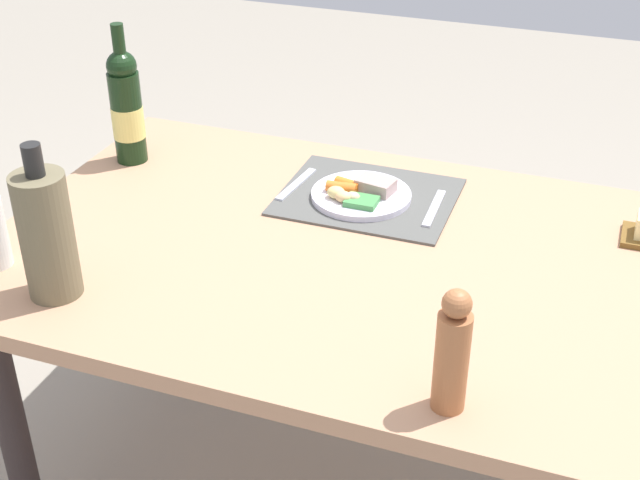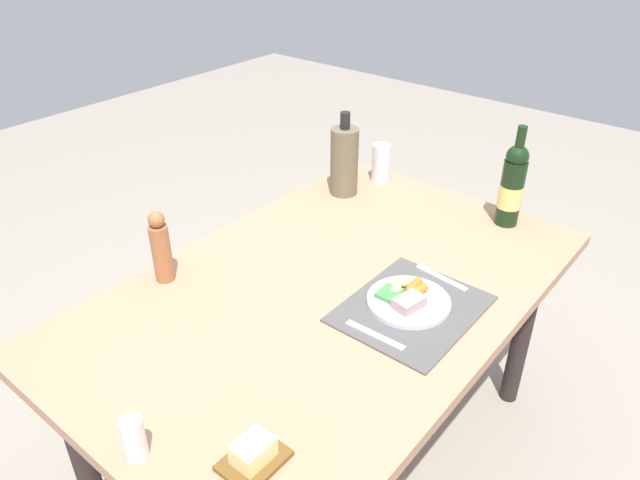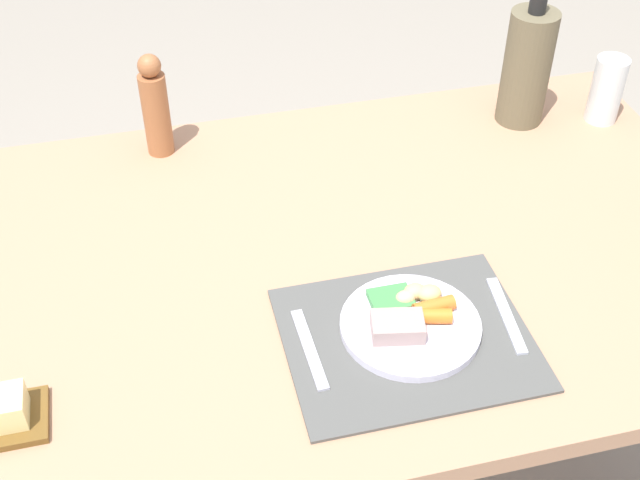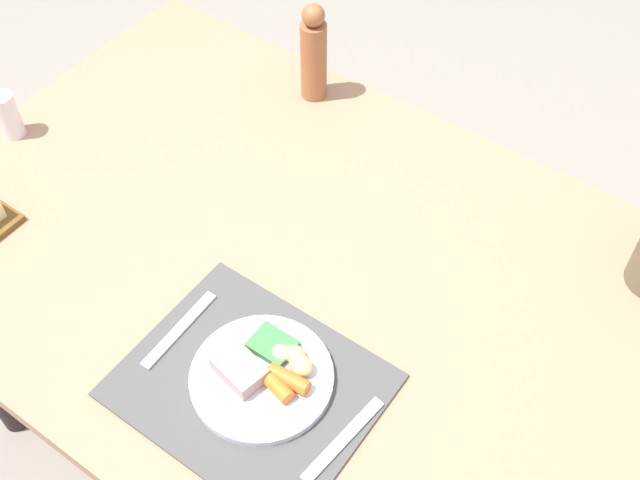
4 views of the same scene
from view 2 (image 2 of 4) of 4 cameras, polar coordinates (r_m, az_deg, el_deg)
ground_plane at (r=2.20m, az=0.81°, el=-19.86°), size 8.00×8.00×0.00m
dining_table at (r=1.75m, az=0.97°, el=-6.59°), size 1.53×0.97×0.72m
placemat at (r=1.63m, az=8.79°, el=-6.54°), size 0.39×0.32×0.01m
dinner_plate at (r=1.63m, az=8.42°, el=-5.61°), size 0.23×0.23×0.04m
fork at (r=1.52m, az=5.30°, el=-9.09°), size 0.02×0.17×0.00m
knife at (r=1.75m, az=11.59°, el=-3.58°), size 0.04×0.17×0.00m
cooler_bottle at (r=2.16m, az=2.35°, el=7.65°), size 0.10×0.10×0.31m
butter_dish at (r=1.25m, az=-6.42°, el=-19.85°), size 0.13×0.10×0.06m
salt_shaker at (r=1.29m, az=-17.47°, el=-17.74°), size 0.05×0.05×0.10m
wine_bottle at (r=2.04m, az=17.99°, el=4.99°), size 0.08×0.08×0.34m
pepper_mill at (r=1.73m, az=-15.06°, el=-0.76°), size 0.05×0.05×0.22m
water_tumbler at (r=2.29m, az=5.86°, el=7.19°), size 0.07×0.07×0.15m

